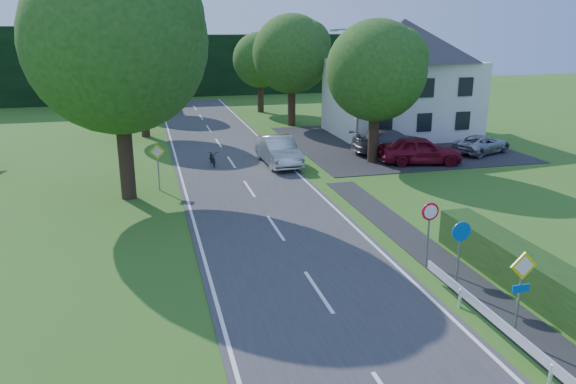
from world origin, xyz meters
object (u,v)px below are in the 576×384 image
object	(u,v)px
parked_car_silver_b	(482,144)
parasol	(390,129)
moving_car	(278,151)
parked_car_red	(421,150)
parked_car_grey	(391,141)
streetlight	(356,86)
motorcycle	(213,158)

from	to	relation	value
parked_car_silver_b	parasol	distance (m)	6.64
moving_car	parked_car_silver_b	size ratio (longest dim) A/B	1.19
parked_car_red	parked_car_grey	world-z (taller)	parked_car_red
parked_car_grey	streetlight	bearing A→B (deg)	85.35
parked_car_grey	parasol	distance (m)	3.86
streetlight	parked_car_grey	distance (m)	4.46
parked_car_grey	parked_car_red	bearing A→B (deg)	-175.46
streetlight	parked_car_red	bearing A→B (deg)	-46.43
moving_car	parked_car_silver_b	world-z (taller)	moving_car
motorcycle	parked_car_silver_b	size ratio (longest dim) A/B	0.40
parked_car_silver_b	parasol	world-z (taller)	parasol
streetlight	parked_car_silver_b	xyz separation A→B (m)	(8.35, -1.56, -3.82)
moving_car	parked_car_red	bearing A→B (deg)	-15.64
parasol	motorcycle	bearing A→B (deg)	-163.35
parked_car_red	parked_car_grey	distance (m)	3.24
parked_car_grey	parked_car_silver_b	xyz separation A→B (m)	(5.78, -1.54, -0.17)
streetlight	parked_car_red	xyz separation A→B (m)	(3.06, -3.22, -3.59)
parked_car_silver_b	parasol	size ratio (longest dim) A/B	2.13
parked_car_silver_b	moving_car	bearing A→B (deg)	66.10
streetlight	parked_car_silver_b	size ratio (longest dim) A/B	1.85
moving_car	motorcycle	distance (m)	3.99
motorcycle	parked_car_grey	world-z (taller)	parked_car_grey
parked_car_red	parasol	size ratio (longest dim) A/B	2.42
parasol	parked_car_grey	bearing A→B (deg)	-113.30
streetlight	parked_car_silver_b	bearing A→B (deg)	-10.55
parked_car_silver_b	parked_car_grey	bearing A→B (deg)	52.61
moving_car	parasol	bearing A→B (deg)	24.34
parked_car_red	parasol	bearing A→B (deg)	3.98
parked_car_red	parasol	world-z (taller)	parasol
moving_car	parked_car_red	xyz separation A→B (m)	(8.42, -1.99, -0.01)
motorcycle	parasol	bearing A→B (deg)	14.62
streetlight	parasol	distance (m)	6.44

